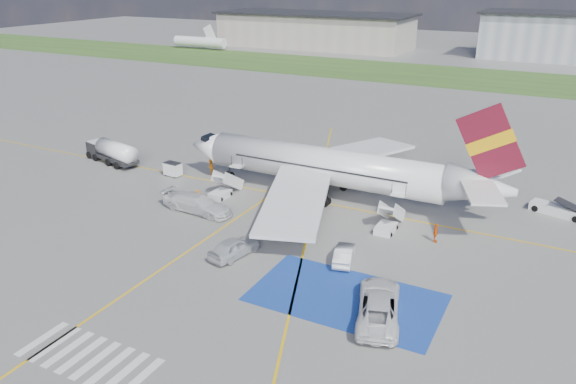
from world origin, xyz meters
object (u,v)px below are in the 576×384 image
object	(u,v)px
fuel_tanker	(112,154)
belt_loader	(558,211)
car_silver_b	(344,254)
van_white_b	(197,201)
gpu_cart	(173,170)
airliner	(336,168)
van_white_a	(379,301)
car_silver_a	(234,247)

from	to	relation	value
fuel_tanker	belt_loader	distance (m)	51.83
car_silver_b	van_white_b	bearing A→B (deg)	-24.74
gpu_cart	belt_loader	distance (m)	42.26
fuel_tanker	car_silver_b	xyz separation A→B (m)	(35.84, -10.59, -0.54)
airliner	van_white_b	xyz separation A→B (m)	(-10.93, -9.94, -2.21)
fuel_tanker	van_white_a	xyz separation A→B (m)	(40.98, -16.88, -0.08)
fuel_tanker	van_white_a	size ratio (longest dim) A/B	1.44
car_silver_b	airliner	bearing A→B (deg)	-79.25
belt_loader	car_silver_a	bearing A→B (deg)	-121.99
car_silver_b	van_white_a	world-z (taller)	van_white_a
airliner	fuel_tanker	xyz separation A→B (m)	(-29.61, -2.26, -2.15)
gpu_cart	car_silver_b	distance (m)	28.00
airliner	car_silver_a	xyz separation A→B (m)	(-2.46, -16.29, -2.54)
fuel_tanker	van_white_b	size ratio (longest dim) A/B	1.49
airliner	car_silver_a	size ratio (longest dim) A/B	7.40
belt_loader	car_silver_b	world-z (taller)	belt_loader
van_white_b	fuel_tanker	bearing A→B (deg)	72.01
van_white_a	van_white_b	world-z (taller)	van_white_b
belt_loader	airliner	bearing A→B (deg)	-149.17
belt_loader	van_white_b	bearing A→B (deg)	-138.72
car_silver_a	van_white_a	bearing A→B (deg)	-179.89
fuel_tanker	van_white_b	world-z (taller)	fuel_tanker
van_white_a	gpu_cart	bearing A→B (deg)	-44.80
airliner	fuel_tanker	distance (m)	29.77
fuel_tanker	van_white_b	distance (m)	20.19
car_silver_a	van_white_b	xyz separation A→B (m)	(-8.48, 6.35, 0.33)
car_silver_b	fuel_tanker	bearing A→B (deg)	-31.58
belt_loader	car_silver_a	xyz separation A→B (m)	(-23.99, -22.40, 0.43)
car_silver_a	car_silver_b	distance (m)	9.34
airliner	car_silver_b	world-z (taller)	airliner
car_silver_a	van_white_b	size ratio (longest dim) A/B	0.83
fuel_tanker	airliner	bearing A→B (deg)	18.66
airliner	van_white_a	size ratio (longest dim) A/B	5.94
car_silver_a	van_white_a	size ratio (longest dim) A/B	0.80
belt_loader	van_white_a	world-z (taller)	van_white_a
car_silver_a	car_silver_b	xyz separation A→B (m)	(8.69, 3.44, -0.14)
fuel_tanker	belt_loader	world-z (taller)	fuel_tanker
fuel_tanker	van_white_a	bearing A→B (deg)	-8.09
gpu_cart	car_silver_b	world-z (taller)	gpu_cart
car_silver_a	car_silver_b	size ratio (longest dim) A/B	1.16
van_white_a	van_white_b	xyz separation A→B (m)	(-22.30, 9.20, 0.01)
van_white_a	van_white_b	bearing A→B (deg)	-39.27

